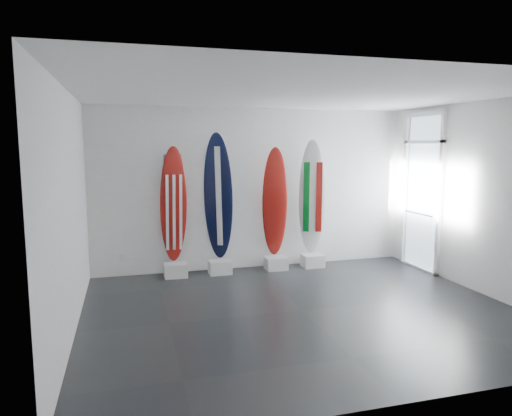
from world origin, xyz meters
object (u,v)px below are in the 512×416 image
object	(u,v)px
surfboard_navy	(218,197)
surfboard_swiss	(275,202)
surfboard_usa	(174,205)
surfboard_italy	(312,197)

from	to	relation	value
surfboard_navy	surfboard_swiss	world-z (taller)	surfboard_navy
surfboard_navy	surfboard_swiss	size ratio (longest dim) A/B	1.13
surfboard_usa	surfboard_swiss	world-z (taller)	surfboard_usa
surfboard_usa	surfboard_italy	bearing A→B (deg)	-2.53
surfboard_swiss	surfboard_italy	xyz separation A→B (m)	(0.74, 0.00, 0.07)
surfboard_swiss	surfboard_italy	size ratio (longest dim) A/B	0.94
surfboard_italy	surfboard_navy	bearing A→B (deg)	-160.17
surfboard_navy	surfboard_italy	xyz separation A→B (m)	(1.81, 0.00, -0.06)
surfboard_navy	surfboard_italy	size ratio (longest dim) A/B	1.06
surfboard_italy	surfboard_usa	bearing A→B (deg)	-160.17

